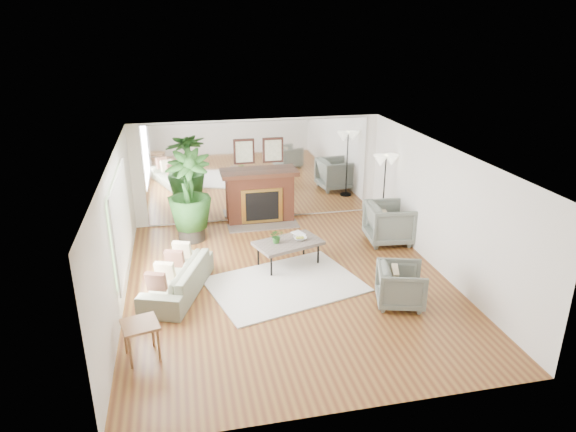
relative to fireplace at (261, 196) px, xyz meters
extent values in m
plane|color=brown|center=(0.00, -3.26, -0.66)|extent=(7.00, 7.00, 0.00)
cube|color=silver|center=(-2.99, -3.26, 0.59)|extent=(0.02, 7.00, 2.50)
cube|color=silver|center=(2.99, -3.26, 0.59)|extent=(0.02, 7.00, 2.50)
cube|color=silver|center=(0.00, 0.23, 0.59)|extent=(6.00, 0.02, 2.50)
cube|color=silver|center=(0.00, 0.21, 0.59)|extent=(5.40, 0.04, 2.40)
cube|color=#B2E09E|center=(-2.96, -2.86, 0.69)|extent=(0.04, 2.40, 1.50)
cube|color=brown|center=(0.00, 0.02, -0.06)|extent=(1.60, 0.40, 1.20)
cube|color=gold|center=(0.00, -0.19, -0.18)|extent=(1.00, 0.04, 0.85)
cube|color=black|center=(0.00, -0.21, -0.18)|extent=(0.80, 0.04, 0.70)
cube|color=#5F534B|center=(0.00, -0.33, -0.64)|extent=(1.70, 0.55, 0.03)
cube|color=#422415|center=(0.00, 0.00, 0.56)|extent=(1.85, 0.46, 0.10)
cube|color=black|center=(-0.35, 0.17, 1.09)|extent=(0.50, 0.04, 0.60)
cube|color=black|center=(0.35, 0.17, 1.09)|extent=(0.50, 0.04, 0.60)
cube|color=white|center=(-0.10, -3.33, -0.64)|extent=(3.12, 2.58, 0.03)
cube|color=#5F534B|center=(0.14, -2.51, -0.17)|extent=(1.48, 1.13, 0.07)
cylinder|color=black|center=(-0.29, -2.93, -0.43)|extent=(0.04, 0.04, 0.46)
cylinder|color=black|center=(0.74, -2.59, -0.43)|extent=(0.04, 0.04, 0.46)
cylinder|color=black|center=(-0.46, -2.42, -0.43)|extent=(0.04, 0.04, 0.46)
cylinder|color=black|center=(0.57, -2.08, -0.43)|extent=(0.04, 0.04, 0.46)
imported|color=gray|center=(-2.06, -3.18, -0.37)|extent=(1.42, 2.13, 0.58)
imported|color=slate|center=(2.60, -1.82, -0.21)|extent=(1.08, 1.06, 0.90)
imported|color=slate|center=(1.72, -4.42, -0.29)|extent=(1.00, 0.98, 0.73)
cube|color=#9B603E|center=(-2.60, -5.04, -0.10)|extent=(0.61, 0.61, 0.04)
cylinder|color=#9B603E|center=(-2.75, -5.28, -0.39)|extent=(0.04, 0.04, 0.54)
cylinder|color=#9B603E|center=(-2.36, -5.18, -0.39)|extent=(0.04, 0.04, 0.54)
cylinder|color=#9B603E|center=(-2.84, -4.89, -0.39)|extent=(0.04, 0.04, 0.54)
cylinder|color=#9B603E|center=(-2.45, -4.79, -0.39)|extent=(0.04, 0.04, 0.54)
cylinder|color=black|center=(-1.72, -0.77, -0.45)|extent=(0.60, 0.60, 0.43)
imported|color=#275C22|center=(-1.72, -0.77, 0.52)|extent=(1.13, 1.13, 1.76)
cylinder|color=black|center=(2.70, -1.15, -0.64)|extent=(0.31, 0.31, 0.04)
cylinder|color=black|center=(2.70, -1.15, 0.22)|extent=(0.03, 0.03, 1.76)
cone|color=beige|center=(2.57, -1.15, 1.05)|extent=(0.33, 0.33, 0.24)
cone|color=beige|center=(2.83, -1.15, 1.05)|extent=(0.33, 0.33, 0.24)
imported|color=#275C22|center=(-0.09, -2.51, 0.01)|extent=(0.26, 0.23, 0.29)
imported|color=#9B603E|center=(0.40, -2.46, -0.11)|extent=(0.28, 0.28, 0.07)
imported|color=#9B603E|center=(0.33, -2.21, -0.13)|extent=(0.29, 0.34, 0.02)
camera|label=1|loc=(-1.86, -11.69, 3.99)|focal=32.00mm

